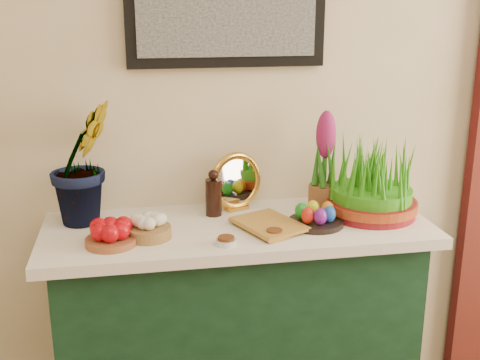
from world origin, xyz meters
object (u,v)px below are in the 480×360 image
object	(u,v)px
mirror	(236,182)
wheatgrass_sabzeh	(372,183)
book	(247,229)
hyacinth_green	(82,143)
sideboard	(238,336)

from	to	relation	value
mirror	wheatgrass_sabzeh	distance (m)	0.52
book	hyacinth_green	bearing A→B (deg)	134.31
book	wheatgrass_sabzeh	size ratio (longest dim) A/B	0.72
sideboard	wheatgrass_sabzeh	distance (m)	0.78
sideboard	wheatgrass_sabzeh	bearing A→B (deg)	0.41
wheatgrass_sabzeh	sideboard	bearing A→B (deg)	-179.59
hyacinth_green	mirror	world-z (taller)	hyacinth_green
sideboard	hyacinth_green	xyz separation A→B (m)	(-0.54, 0.12, 0.76)
mirror	sideboard	bearing A→B (deg)	-97.99
book	wheatgrass_sabzeh	xyz separation A→B (m)	(0.50, 0.11, 0.11)
hyacinth_green	mirror	distance (m)	0.59
hyacinth_green	mirror	size ratio (longest dim) A/B	2.61
sideboard	hyacinth_green	world-z (taller)	hyacinth_green
mirror	wheatgrass_sabzeh	size ratio (longest dim) A/B	0.66
sideboard	mirror	world-z (taller)	mirror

